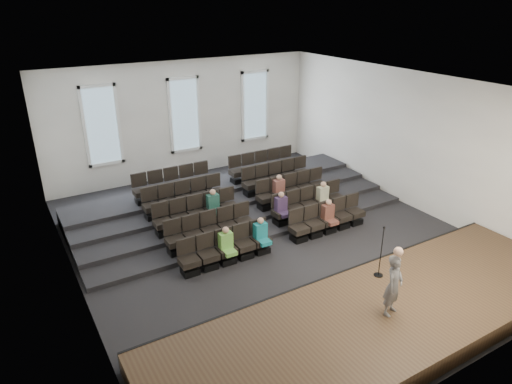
% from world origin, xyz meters
% --- Properties ---
extents(ground, '(14.00, 14.00, 0.00)m').
position_xyz_m(ground, '(0.00, 0.00, 0.00)').
color(ground, black).
rests_on(ground, ground).
extents(ceiling, '(12.00, 14.00, 0.02)m').
position_xyz_m(ceiling, '(0.00, 0.00, 5.01)').
color(ceiling, white).
rests_on(ceiling, ground).
extents(wall_back, '(12.00, 0.04, 5.00)m').
position_xyz_m(wall_back, '(0.00, 7.02, 2.50)').
color(wall_back, white).
rests_on(wall_back, ground).
extents(wall_front, '(12.00, 0.04, 5.00)m').
position_xyz_m(wall_front, '(0.00, -7.02, 2.50)').
color(wall_front, white).
rests_on(wall_front, ground).
extents(wall_left, '(0.04, 14.00, 5.00)m').
position_xyz_m(wall_left, '(-6.02, 0.00, 2.50)').
color(wall_left, white).
rests_on(wall_left, ground).
extents(wall_right, '(0.04, 14.00, 5.00)m').
position_xyz_m(wall_right, '(6.02, 0.00, 2.50)').
color(wall_right, white).
rests_on(wall_right, ground).
extents(stage, '(11.80, 3.60, 0.50)m').
position_xyz_m(stage, '(0.00, -5.10, 0.25)').
color(stage, '#43301C').
rests_on(stage, ground).
extents(stage_lip, '(11.80, 0.06, 0.52)m').
position_xyz_m(stage_lip, '(0.00, -3.33, 0.25)').
color(stage_lip, black).
rests_on(stage_lip, ground).
extents(risers, '(11.80, 4.80, 0.60)m').
position_xyz_m(risers, '(0.00, 3.17, 0.20)').
color(risers, black).
rests_on(risers, ground).
extents(seating_rows, '(6.80, 4.70, 1.67)m').
position_xyz_m(seating_rows, '(-0.00, 1.54, 0.68)').
color(seating_rows, black).
rests_on(seating_rows, ground).
extents(windows, '(8.44, 0.10, 3.24)m').
position_xyz_m(windows, '(0.00, 6.95, 2.70)').
color(windows, white).
rests_on(windows, wall_back).
extents(audience, '(4.85, 2.64, 1.10)m').
position_xyz_m(audience, '(0.36, 0.30, 0.81)').
color(audience, '#72BB4A').
rests_on(audience, seating_rows).
extents(speaker, '(0.65, 0.54, 1.53)m').
position_xyz_m(speaker, '(0.03, -5.25, 1.27)').
color(speaker, '#5F5C5A').
rests_on(speaker, stage).
extents(mic_stand, '(0.25, 0.25, 1.48)m').
position_xyz_m(mic_stand, '(0.92, -3.96, 0.94)').
color(mic_stand, black).
rests_on(mic_stand, stage).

